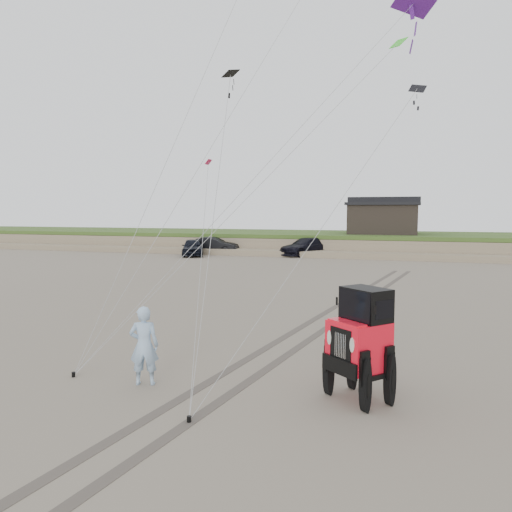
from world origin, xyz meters
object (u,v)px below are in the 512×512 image
object	(u,v)px
truck_b	(213,245)
cabin	(383,217)
truck_c	(307,247)
jeep	(359,356)
truck_a	(193,247)
man	(144,345)

from	to	relation	value
truck_b	cabin	bearing A→B (deg)	-73.93
truck_c	jeep	size ratio (longest dim) A/B	1.07
truck_a	truck_b	world-z (taller)	truck_b
truck_b	truck_c	distance (m)	8.38
jeep	truck_a	bearing A→B (deg)	161.25
man	truck_c	bearing A→B (deg)	-104.48
truck_c	man	bearing A→B (deg)	-50.02
truck_c	jeep	xyz separation A→B (m)	(7.78, -31.65, 0.15)
cabin	man	world-z (taller)	cabin
truck_b	truck_c	world-z (taller)	truck_c
truck_a	man	xyz separation A→B (m)	(12.37, -29.08, 0.15)
cabin	man	bearing A→B (deg)	-94.29
cabin	man	size ratio (longest dim) A/B	3.64
truck_a	jeep	distance (m)	33.23
cabin	truck_c	world-z (taller)	cabin
truck_c	jeep	world-z (taller)	jeep
jeep	truck_c	bearing A→B (deg)	144.34
cabin	truck_a	world-z (taller)	cabin
truck_a	truck_c	world-z (taller)	truck_c
truck_c	jeep	bearing A→B (deg)	-41.85
truck_c	truck_a	bearing A→B (deg)	-127.12
truck_a	man	size ratio (longest dim) A/B	2.43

